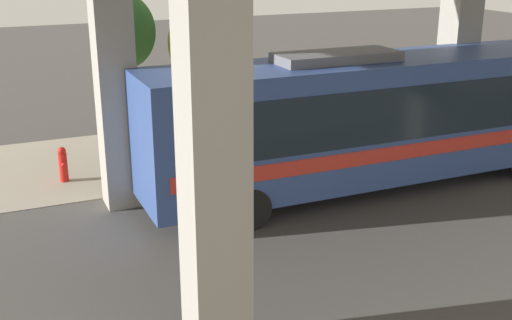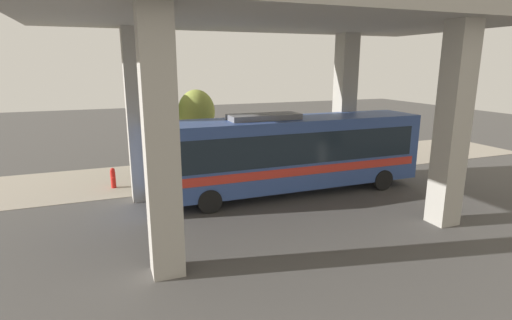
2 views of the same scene
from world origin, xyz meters
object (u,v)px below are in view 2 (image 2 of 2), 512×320
object	(u,v)px
planter_middle	(187,170)
street_tree_far	(196,112)
fire_hydrant	(113,178)
planter_front	(230,167)
bus	(289,151)
street_tree_near	(152,104)
planter_back	(273,158)

from	to	relation	value
planter_middle	street_tree_far	bearing A→B (deg)	154.81
fire_hydrant	planter_front	size ratio (longest dim) A/B	0.68
bus	street_tree_far	world-z (taller)	street_tree_far
bus	planter_middle	world-z (taller)	bus
fire_hydrant	planter_front	world-z (taller)	planter_front
street_tree_near	bus	bearing A→B (deg)	46.41
planter_front	street_tree_near	world-z (taller)	street_tree_near
planter_back	fire_hydrant	bearing A→B (deg)	-89.49
bus	street_tree_far	bearing A→B (deg)	-148.22
planter_back	street_tree_far	bearing A→B (deg)	-106.45
planter_middle	street_tree_near	size ratio (longest dim) A/B	0.33
planter_front	street_tree_near	distance (m)	5.22
bus	street_tree_near	world-z (taller)	street_tree_near
planter_middle	planter_back	world-z (taller)	planter_middle
planter_middle	street_tree_near	xyz separation A→B (m)	(-2.38, -1.21, 3.07)
planter_back	street_tree_near	bearing A→B (deg)	-101.51
planter_back	street_tree_far	xyz separation A→B (m)	(-1.19, -4.02, 2.61)
fire_hydrant	bus	bearing A→B (deg)	63.62
street_tree_near	planter_back	bearing A→B (deg)	78.49
bus	planter_back	distance (m)	4.18
planter_middle	planter_back	bearing A→B (deg)	102.14
planter_front	planter_back	size ratio (longest dim) A/B	0.92
fire_hydrant	street_tree_far	world-z (taller)	street_tree_far
planter_middle	street_tree_far	xyz separation A→B (m)	(-2.28, 1.07, 2.59)
fire_hydrant	street_tree_near	world-z (taller)	street_tree_near
planter_front	planter_back	bearing A→B (deg)	110.50
fire_hydrant	street_tree_far	bearing A→B (deg)	105.55
bus	planter_middle	size ratio (longest dim) A/B	7.66
bus	street_tree_near	xyz separation A→B (m)	(-5.17, -5.43, 1.84)
planter_back	street_tree_near	distance (m)	7.14
bus	planter_middle	bearing A→B (deg)	-123.51
fire_hydrant	planter_front	bearing A→B (deg)	80.16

